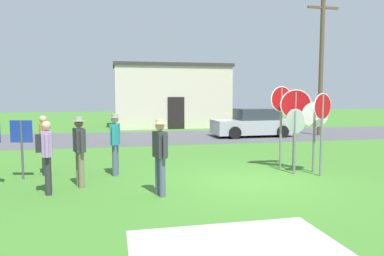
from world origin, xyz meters
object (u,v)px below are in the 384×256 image
object	(u,v)px
person_with_sunhat	(44,142)
parked_car_on_street	(254,124)
utility_pole	(321,64)
stop_sign_far_back	(322,120)
stop_sign_tallest	(314,125)
person_holding_notes	(46,152)
person_near_signs	(115,141)
stop_sign_leaning_left	(296,114)
person_on_left	(79,148)
info_panel_middle	(22,139)
stop_sign_nearest	(294,118)
stop_sign_center_cluster	(295,130)
person_in_blue	(160,153)
stop_sign_rear_left	(281,112)

from	to	relation	value
person_with_sunhat	parked_car_on_street	bearing A→B (deg)	39.03
utility_pole	stop_sign_far_back	distance (m)	10.97
stop_sign_tallest	person_holding_notes	bearing A→B (deg)	-173.46
person_near_signs	stop_sign_leaning_left	bearing A→B (deg)	-5.69
utility_pole	parked_car_on_street	world-z (taller)	utility_pole
stop_sign_tallest	person_on_left	distance (m)	6.59
utility_pole	info_panel_middle	size ratio (longest dim) A/B	4.74
stop_sign_nearest	stop_sign_tallest	bearing A→B (deg)	-75.52
stop_sign_leaning_left	person_on_left	bearing A→B (deg)	-174.13
parked_car_on_street	stop_sign_nearest	xyz separation A→B (m)	(-1.91, -8.11, 0.86)
person_on_left	stop_sign_center_cluster	bearing A→B (deg)	2.20
person_on_left	person_with_sunhat	size ratio (longest dim) A/B	1.03
parked_car_on_street	person_near_signs	distance (m)	10.97
person_in_blue	stop_sign_tallest	bearing A→B (deg)	17.70
stop_sign_center_cluster	person_near_signs	world-z (taller)	stop_sign_center_cluster
stop_sign_leaning_left	person_on_left	world-z (taller)	stop_sign_leaning_left
person_holding_notes	person_in_blue	bearing A→B (deg)	-15.03
stop_sign_rear_left	stop_sign_far_back	size ratio (longest dim) A/B	1.09
stop_sign_rear_left	stop_sign_tallest	xyz separation A→B (m)	(0.71, -0.71, -0.33)
stop_sign_tallest	person_holding_notes	world-z (taller)	stop_sign_tallest
stop_sign_rear_left	stop_sign_far_back	distance (m)	1.38
person_near_signs	person_in_blue	size ratio (longest dim) A/B	1.00
stop_sign_nearest	person_with_sunhat	xyz separation A→B (m)	(-7.46, 0.51, -0.60)
parked_car_on_street	person_in_blue	distance (m)	12.26
utility_pole	stop_sign_center_cluster	distance (m)	11.02
stop_sign_rear_left	stop_sign_center_cluster	distance (m)	0.93
stop_sign_leaning_left	person_near_signs	size ratio (longest dim) A/B	1.40
parked_car_on_street	stop_sign_nearest	size ratio (longest dim) A/B	1.87
stop_sign_rear_left	stop_sign_center_cluster	world-z (taller)	stop_sign_rear_left
person_on_left	info_panel_middle	world-z (taller)	person_on_left
stop_sign_rear_left	person_near_signs	xyz separation A→B (m)	(-4.99, 0.12, -0.76)
person_holding_notes	person_in_blue	distance (m)	2.61
stop_sign_rear_left	stop_sign_tallest	distance (m)	1.06
parked_car_on_street	stop_sign_rear_left	world-z (taller)	stop_sign_rear_left
stop_sign_nearest	stop_sign_center_cluster	xyz separation A→B (m)	(-0.45, -0.91, -0.28)
stop_sign_nearest	stop_sign_far_back	xyz separation A→B (m)	(0.14, -1.32, 0.04)
stop_sign_far_back	stop_sign_tallest	distance (m)	0.53
person_near_signs	person_with_sunhat	world-z (taller)	person_near_signs
person_near_signs	person_on_left	bearing A→B (deg)	-126.90
stop_sign_rear_left	person_on_left	distance (m)	5.99
stop_sign_rear_left	person_with_sunhat	distance (m)	7.03
utility_pole	person_in_blue	size ratio (longest dim) A/B	4.35
stop_sign_nearest	stop_sign_center_cluster	bearing A→B (deg)	-116.43
stop_sign_nearest	stop_sign_rear_left	bearing A→B (deg)	-167.76
person_with_sunhat	info_panel_middle	size ratio (longest dim) A/B	1.06
stop_sign_rear_left	info_panel_middle	size ratio (longest dim) A/B	1.59
stop_sign_far_back	person_in_blue	xyz separation A→B (m)	(-4.65, -1.01, -0.60)
utility_pole	stop_sign_center_cluster	size ratio (longest dim) A/B	4.02
stop_sign_center_cluster	person_near_signs	xyz separation A→B (m)	(-5.04, 0.92, -0.29)
person_in_blue	info_panel_middle	world-z (taller)	person_in_blue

